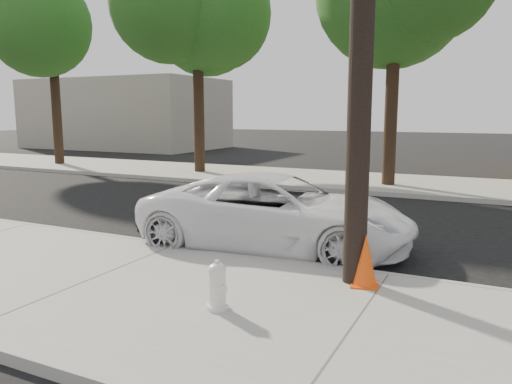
# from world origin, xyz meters

# --- Properties ---
(ground) EXTENTS (120.00, 120.00, 0.00)m
(ground) POSITION_xyz_m (0.00, 0.00, 0.00)
(ground) COLOR black
(ground) RESTS_ON ground
(near_sidewalk) EXTENTS (90.00, 4.40, 0.15)m
(near_sidewalk) POSITION_xyz_m (0.00, -4.30, 0.07)
(near_sidewalk) COLOR gray
(near_sidewalk) RESTS_ON ground
(far_sidewalk) EXTENTS (90.00, 5.00, 0.15)m
(far_sidewalk) POSITION_xyz_m (0.00, 8.50, 0.07)
(far_sidewalk) COLOR gray
(far_sidewalk) RESTS_ON ground
(curb_near) EXTENTS (90.00, 0.12, 0.16)m
(curb_near) POSITION_xyz_m (0.00, -2.10, 0.07)
(curb_near) COLOR #9E9B93
(curb_near) RESTS_ON ground
(building_far) EXTENTS (14.00, 8.00, 5.00)m
(building_far) POSITION_xyz_m (-20.00, 20.00, 2.50)
(building_far) COLOR gray
(building_far) RESTS_ON ground
(tree_a) EXTENTS (4.65, 4.50, 9.00)m
(tree_a) POSITION_xyz_m (-13.80, 7.85, 6.53)
(tree_a) COLOR black
(tree_a) RESTS_ON far_sidewalk
(tree_b) EXTENTS (4.34, 4.20, 8.45)m
(tree_b) POSITION_xyz_m (-5.81, 8.06, 6.15)
(tree_b) COLOR black
(tree_b) RESTS_ON far_sidewalk
(police_cruiser) EXTENTS (5.46, 2.89, 1.46)m
(police_cruiser) POSITION_xyz_m (1.62, -1.05, 0.73)
(police_cruiser) COLOR white
(police_cruiser) RESTS_ON ground
(fire_hydrant) EXTENTS (0.32, 0.29, 0.60)m
(fire_hydrant) POSITION_xyz_m (2.30, -4.50, 0.44)
(fire_hydrant) COLOR silver
(fire_hydrant) RESTS_ON near_sidewalk
(traffic_cone) EXTENTS (0.46, 0.46, 0.76)m
(traffic_cone) POSITION_xyz_m (3.79, -2.81, 0.52)
(traffic_cone) COLOR #E7480C
(traffic_cone) RESTS_ON near_sidewalk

